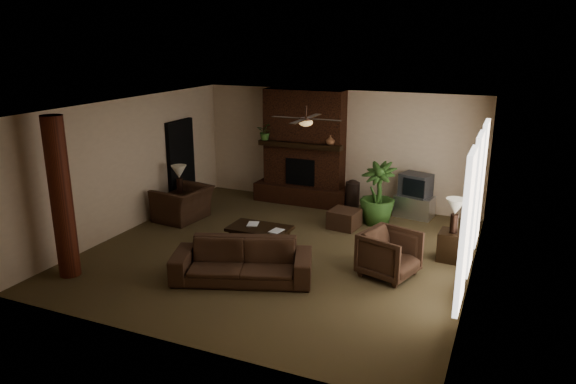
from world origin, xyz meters
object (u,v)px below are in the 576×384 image
at_px(tv_stand, 414,206).
at_px(side_table_right, 453,246).
at_px(log_column, 61,198).
at_px(coffee_table, 260,230).
at_px(armchair_right, 390,252).
at_px(floor_vase, 352,193).
at_px(sofa, 242,255).
at_px(armchair_left, 182,198).
at_px(side_table_left, 180,204).
at_px(lamp_right, 455,209).
at_px(lamp_left, 179,174).
at_px(ottoman, 344,219).
at_px(floor_plant, 377,207).

xyz_separation_m(tv_stand, side_table_right, (1.13, -2.22, 0.03)).
bearing_deg(log_column, coffee_table, 44.22).
xyz_separation_m(armchair_right, side_table_right, (0.93, 1.15, -0.17)).
distance_m(armchair_right, floor_vase, 3.61).
height_order(armchair_right, side_table_right, armchair_right).
xyz_separation_m(log_column, sofa, (2.87, 1.03, -0.94)).
relative_size(armchair_right, floor_vase, 1.16).
relative_size(armchair_left, coffee_table, 0.96).
distance_m(sofa, side_table_left, 3.83).
height_order(side_table_right, lamp_right, lamp_right).
height_order(log_column, armchair_right, log_column).
distance_m(log_column, lamp_left, 3.49).
bearing_deg(armchair_right, ottoman, 52.60).
bearing_deg(log_column, armchair_left, 87.44).
xyz_separation_m(floor_vase, lamp_right, (2.55, -2.10, 0.57)).
distance_m(armchair_right, side_table_right, 1.49).
bearing_deg(floor_vase, side_table_right, -38.84).
bearing_deg(side_table_right, floor_vase, 141.16).
bearing_deg(tv_stand, side_table_right, -54.74).
bearing_deg(lamp_right, log_column, -151.42).
height_order(armchair_left, armchair_right, armchair_left).
distance_m(armchair_left, lamp_right, 5.92).
bearing_deg(log_column, floor_plant, 48.05).
xyz_separation_m(armchair_right, tv_stand, (-0.20, 3.38, -0.20)).
distance_m(sofa, lamp_right, 3.94).
bearing_deg(log_column, floor_vase, 57.06).
bearing_deg(lamp_left, side_table_left, -165.23).
relative_size(ottoman, side_table_left, 1.09).
bearing_deg(floor_plant, coffee_table, -127.35).
relative_size(lamp_left, side_table_right, 1.18).
bearing_deg(tv_stand, ottoman, -124.38).
bearing_deg(sofa, armchair_left, 120.89).
bearing_deg(floor_vase, floor_plant, -40.43).
bearing_deg(tv_stand, coffee_table, -119.60).
xyz_separation_m(armchair_left, side_table_right, (5.91, 0.06, -0.23)).
relative_size(tv_stand, lamp_left, 1.31).
bearing_deg(lamp_right, ottoman, 159.16).
xyz_separation_m(ottoman, lamp_left, (-3.73, -0.73, 0.80)).
distance_m(sofa, coffee_table, 1.46).
bearing_deg(side_table_left, armchair_right, -13.89).
relative_size(coffee_table, side_table_right, 2.18).
height_order(log_column, tv_stand, log_column).
bearing_deg(armchair_left, armchair_right, 83.20).
bearing_deg(sofa, lamp_left, 120.42).
height_order(log_column, coffee_table, log_column).
xyz_separation_m(ottoman, floor_vase, (-0.19, 1.20, 0.23)).
xyz_separation_m(coffee_table, floor_vase, (0.99, 2.96, 0.06)).
relative_size(coffee_table, tv_stand, 1.41).
bearing_deg(lamp_right, floor_plant, 141.05).
distance_m(floor_vase, side_table_left, 4.07).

